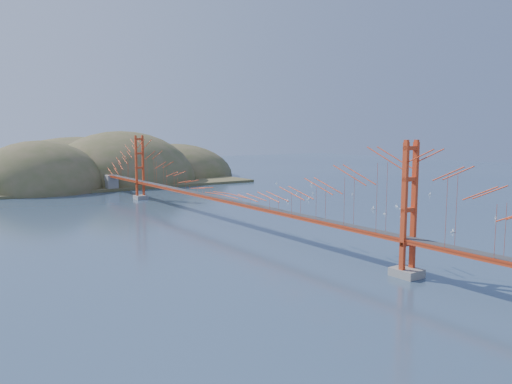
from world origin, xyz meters
TOP-DOWN VIEW (x-y plane):
  - ground at (0.00, 0.00)m, footprint 320.00×320.00m
  - bridge at (0.00, 0.18)m, footprint 2.20×94.40m
  - far_headlands at (2.21, 68.52)m, footprint 84.00×58.00m
  - sailboat_14 at (23.69, -10.25)m, footprint 0.47×0.52m
  - sailboat_2 at (25.87, -2.86)m, footprint 0.60×0.60m
  - sailboat_1 at (29.74, -5.17)m, footprint 0.58×0.59m
  - sailboat_4 at (31.47, -2.97)m, footprint 0.54×0.63m
  - sailboat_6 at (20.02, -21.04)m, footprint 0.50×0.50m
  - sailboat_15 at (37.15, 37.60)m, footprint 0.54×0.60m
  - sailboat_16 at (24.93, 11.74)m, footprint 0.62×0.60m
  - sailboat_3 at (20.12, 11.82)m, footprint 0.50×0.40m
  - sailboat_13 at (33.16, -19.02)m, footprint 0.60×0.60m
  - sailboat_11 at (49.01, 3.37)m, footprint 0.58×0.58m
  - sailboat_0 at (11.15, -21.06)m, footprint 0.43×0.52m
  - sailboat_7 at (27.59, 18.42)m, footprint 0.52×0.49m
  - sailboat_9 at (36.00, 11.61)m, footprint 0.62×0.62m
  - sailboat_17 at (42.24, 30.75)m, footprint 0.63×0.53m
  - sailboat_8 at (30.47, 16.93)m, footprint 0.67×0.67m
  - sailboat_extra_1 at (23.85, -6.97)m, footprint 0.43×0.50m

SIDE VIEW (x-z plane):
  - ground at x=0.00m, z-range 0.00..0.00m
  - far_headlands at x=2.21m, z-range -12.50..12.50m
  - sailboat_6 at x=20.02m, z-range -0.15..0.42m
  - sailboat_extra_1 at x=23.85m, z-range -0.15..0.42m
  - sailboat_7 at x=27.59m, z-range -0.15..0.43m
  - sailboat_3 at x=20.12m, z-range -0.15..0.43m
  - sailboat_14 at x=23.69m, z-range -0.16..0.43m
  - sailboat_0 at x=11.15m, z-range -0.16..0.44m
  - sailboat_11 at x=49.01m, z-range -0.17..0.45m
  - sailboat_9 at x=36.00m, z-range -0.18..0.47m
  - sailboat_2 at x=25.87m, z-range -0.18..0.47m
  - sailboat_1 at x=29.74m, z-range -0.18..0.48m
  - sailboat_13 at x=33.16m, z-range -0.19..0.49m
  - sailboat_15 at x=37.15m, z-range -0.19..0.49m
  - sailboat_16 at x=24.93m, z-range -0.20..0.50m
  - sailboat_8 at x=30.47m, z-range -0.20..0.50m
  - sailboat_4 at x=31.47m, z-range -0.20..0.51m
  - sailboat_17 at x=42.24m, z-range -0.21..0.52m
  - bridge at x=0.00m, z-range 1.01..13.01m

